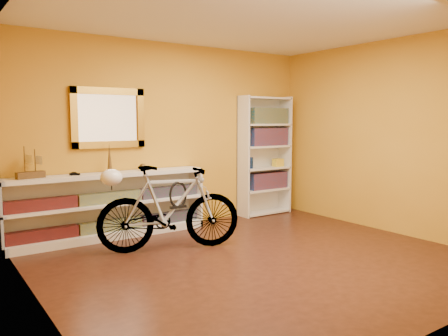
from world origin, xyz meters
TOP-DOWN VIEW (x-y plane):
  - floor at (0.00, 0.00)m, footprint 4.50×4.00m
  - ceiling at (0.00, 0.00)m, footprint 4.50×4.00m
  - back_wall at (0.00, 2.00)m, footprint 4.50×0.01m
  - left_wall at (-2.25, 0.00)m, footprint 0.01×4.00m
  - right_wall at (2.25, 0.00)m, footprint 0.01×4.00m
  - gilt_mirror at (-0.95, 1.97)m, footprint 0.98×0.06m
  - wall_socket at (0.90, 1.99)m, footprint 0.09×0.02m
  - console_unit at (-1.02, 1.81)m, footprint 2.60×0.35m
  - cd_row_lower at (-1.02, 1.79)m, footprint 2.50×0.13m
  - cd_row_upper at (-1.02, 1.79)m, footprint 2.50×0.13m
  - model_ship at (-1.96, 1.81)m, footprint 0.33×0.17m
  - toy_car at (-1.45, 1.81)m, footprint 0.00×0.00m
  - bronze_ornament at (-1.01, 1.81)m, footprint 0.07×0.07m
  - decorative_orb at (-0.55, 1.81)m, footprint 0.09×0.09m
  - bookcase at (1.59, 1.84)m, footprint 0.90×0.30m
  - book_row_a at (1.64, 1.84)m, footprint 0.70×0.22m
  - book_row_b at (1.64, 1.84)m, footprint 0.70×0.22m
  - book_row_c at (1.64, 1.84)m, footprint 0.70×0.22m
  - travel_mug at (1.28, 1.82)m, footprint 0.08×0.08m
  - red_tin at (1.39, 1.87)m, footprint 0.18×0.18m
  - yellow_bag at (1.84, 1.80)m, footprint 0.17×0.11m
  - bicycle at (-0.63, 0.90)m, footprint 0.95×1.76m
  - helmet at (-1.25, 1.10)m, footprint 0.25×0.24m
  - u_lock at (-0.53, 0.87)m, footprint 0.23×0.02m

SIDE VIEW (x-z plane):
  - floor at x=0.00m, z-range -0.01..0.00m
  - cd_row_lower at x=-1.02m, z-range 0.10..0.24m
  - wall_socket at x=0.90m, z-range 0.21..0.29m
  - console_unit at x=-1.02m, z-range 0.00..0.85m
  - bicycle at x=-0.63m, z-range 0.00..1.01m
  - cd_row_upper at x=-1.02m, z-range 0.47..0.60m
  - book_row_a at x=1.64m, z-range 0.42..0.68m
  - u_lock at x=-0.53m, z-range 0.54..0.77m
  - yellow_bag at x=1.84m, z-range 0.77..0.89m
  - toy_car at x=-1.45m, z-range 0.85..0.85m
  - travel_mug at x=1.28m, z-range 0.77..0.94m
  - helmet at x=-1.25m, z-range 0.79..0.98m
  - decorative_orb at x=-0.55m, z-range 0.85..0.94m
  - bookcase at x=1.59m, z-range 0.00..1.90m
  - model_ship at x=-1.96m, z-range 0.85..1.23m
  - bronze_ornament at x=-1.01m, z-range 0.85..1.24m
  - book_row_b at x=1.64m, z-range 1.11..1.40m
  - back_wall at x=0.00m, z-range 0.00..2.60m
  - left_wall at x=-2.25m, z-range 0.00..2.60m
  - right_wall at x=2.25m, z-range 0.00..2.60m
  - gilt_mirror at x=-0.95m, z-range 1.16..1.94m
  - red_tin at x=1.39m, z-range 1.46..1.65m
  - book_row_c at x=1.64m, z-range 1.46..1.71m
  - ceiling at x=0.00m, z-range 2.60..2.61m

